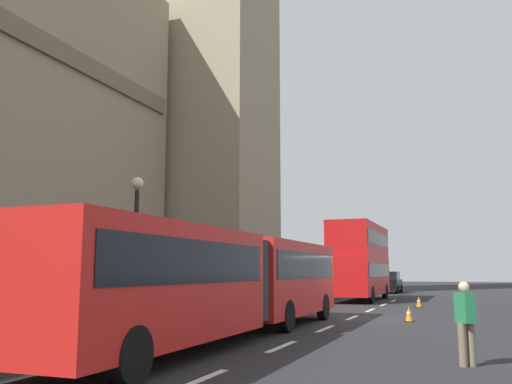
{
  "coord_description": "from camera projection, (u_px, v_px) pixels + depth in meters",
  "views": [
    {
      "loc": [
        -22.53,
        -4.47,
        1.91
      ],
      "look_at": [
        0.67,
        4.43,
        5.52
      ],
      "focal_mm": 38.14,
      "sensor_mm": 36.0,
      "label": 1
    }
  ],
  "objects": [
    {
      "name": "traffic_cone_middle",
      "position": [
        419.0,
        302.0,
        28.53
      ],
      "size": [
        0.36,
        0.36,
        0.58
      ],
      "color": "black",
      "rests_on": "ground_plane"
    },
    {
      "name": "sedan_lead",
      "position": [
        389.0,
        282.0,
        47.19
      ],
      "size": [
        4.4,
        1.86,
        1.85
      ],
      "color": "black",
      "rests_on": "ground_plane"
    },
    {
      "name": "lane_centre_marking",
      "position": [
        352.0,
        318.0,
        22.26
      ],
      "size": [
        29.8,
        0.16,
        0.01
      ],
      "color": "silver",
      "rests_on": "ground_plane"
    },
    {
      "name": "articulated_bus",
      "position": [
        228.0,
        276.0,
        15.76
      ],
      "size": [
        16.18,
        2.54,
        2.9
      ],
      "color": "red",
      "rests_on": "ground_plane"
    },
    {
      "name": "ground_plane",
      "position": [
        351.0,
        318.0,
        22.13
      ],
      "size": [
        160.0,
        160.0,
        0.0
      ],
      "primitive_type": "plane",
      "color": "#262628"
    },
    {
      "name": "street_lamp",
      "position": [
        136.0,
        238.0,
        19.39
      ],
      "size": [
        0.44,
        0.44,
        5.27
      ],
      "color": "black",
      "rests_on": "ground_plane"
    },
    {
      "name": "pedestrian_near_cones",
      "position": [
        466.0,
        320.0,
        11.03
      ],
      "size": [
        0.47,
        0.42,
        1.69
      ],
      "color": "#726651",
      "rests_on": "ground_plane"
    },
    {
      "name": "traffic_cone_west",
      "position": [
        409.0,
        314.0,
        20.55
      ],
      "size": [
        0.36,
        0.36,
        0.58
      ],
      "color": "black",
      "rests_on": "ground_plane"
    },
    {
      "name": "double_decker_bus",
      "position": [
        360.0,
        258.0,
        35.6
      ],
      "size": [
        9.42,
        2.54,
        4.9
      ],
      "color": "red",
      "rests_on": "ground_plane"
    }
  ]
}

